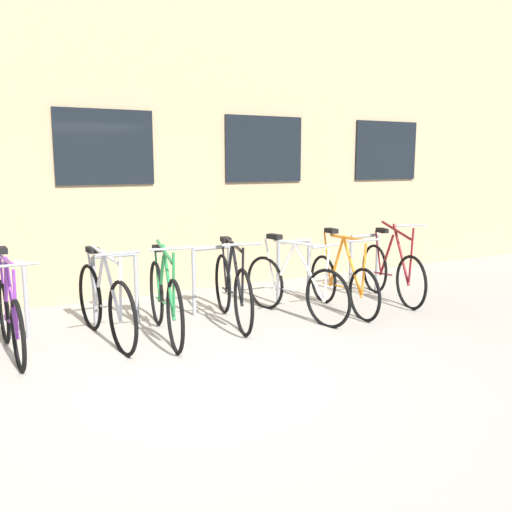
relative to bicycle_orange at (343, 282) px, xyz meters
name	(u,v)px	position (x,y,z in m)	size (l,w,h in m)	color
ground_plane	(200,377)	(-2.47, -1.24, -0.37)	(42.00, 42.00, 0.00)	#9E998E
storefront_building	(56,112)	(-2.47, 5.71, 2.44)	(28.00, 7.54, 5.62)	tan
bike_rack	(166,278)	(-2.12, 0.66, 0.14)	(6.53, 0.05, 0.85)	gray
bicycle_orange	(343,282)	(0.00, 0.00, 0.00)	(0.44, 1.63, 1.04)	black
bicycle_purple	(10,317)	(-3.88, 0.20, 0.01)	(0.44, 1.64, 1.05)	black
bicycle_maroon	(392,272)	(0.95, 0.15, 0.02)	(0.50, 1.67, 1.11)	black
bicycle_black	(232,289)	(-1.47, 0.19, 0.03)	(0.50, 1.71, 1.03)	black
bicycle_white	(294,286)	(-0.70, 0.04, 0.01)	(0.53, 1.76, 1.00)	black
bicycle_silver	(105,303)	(-2.95, 0.20, 0.03)	(0.44, 1.79, 1.03)	black
bicycle_green	(165,300)	(-2.35, 0.04, 0.03)	(0.44, 1.81, 1.07)	black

